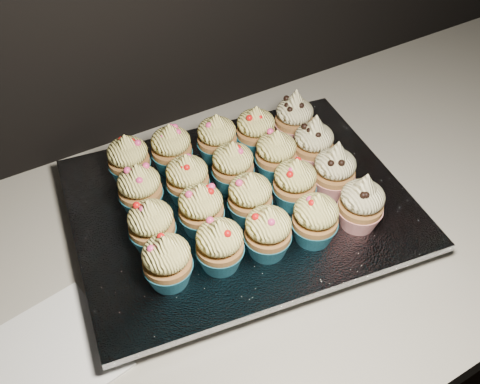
% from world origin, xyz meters
% --- Properties ---
extents(cabinet, '(2.40, 0.60, 0.86)m').
position_xyz_m(cabinet, '(0.00, 1.70, 0.43)').
color(cabinet, black).
rests_on(cabinet, ground).
extents(worktop, '(2.44, 0.64, 0.04)m').
position_xyz_m(worktop, '(0.00, 1.70, 0.88)').
color(worktop, beige).
rests_on(worktop, cabinet).
extents(napkin, '(0.18, 0.18, 0.00)m').
position_xyz_m(napkin, '(-0.38, 1.65, 0.90)').
color(napkin, white).
rests_on(napkin, worktop).
extents(baking_tray, '(0.49, 0.41, 0.02)m').
position_xyz_m(baking_tray, '(-0.06, 1.73, 0.91)').
color(baking_tray, black).
rests_on(baking_tray, worktop).
extents(foil_lining, '(0.54, 0.45, 0.01)m').
position_xyz_m(foil_lining, '(-0.06, 1.73, 0.93)').
color(foil_lining, silver).
rests_on(foil_lining, baking_tray).
extents(cupcake_0, '(0.06, 0.06, 0.08)m').
position_xyz_m(cupcake_0, '(-0.21, 1.65, 0.97)').
color(cupcake_0, '#1B667F').
rests_on(cupcake_0, foil_lining).
extents(cupcake_1, '(0.06, 0.06, 0.08)m').
position_xyz_m(cupcake_1, '(-0.15, 1.64, 0.97)').
color(cupcake_1, '#1B667F').
rests_on(cupcake_1, foil_lining).
extents(cupcake_2, '(0.06, 0.06, 0.08)m').
position_xyz_m(cupcake_2, '(-0.08, 1.63, 0.97)').
color(cupcake_2, '#1B667F').
rests_on(cupcake_2, foil_lining).
extents(cupcake_3, '(0.06, 0.06, 0.08)m').
position_xyz_m(cupcake_3, '(-0.01, 1.62, 0.97)').
color(cupcake_3, '#1B667F').
rests_on(cupcake_3, foil_lining).
extents(cupcake_4, '(0.06, 0.06, 0.10)m').
position_xyz_m(cupcake_4, '(0.06, 1.61, 0.97)').
color(cupcake_4, red).
rests_on(cupcake_4, foil_lining).
extents(cupcake_5, '(0.06, 0.06, 0.08)m').
position_xyz_m(cupcake_5, '(-0.21, 1.72, 0.97)').
color(cupcake_5, '#1B667F').
rests_on(cupcake_5, foil_lining).
extents(cupcake_6, '(0.06, 0.06, 0.08)m').
position_xyz_m(cupcake_6, '(-0.14, 1.71, 0.97)').
color(cupcake_6, '#1B667F').
rests_on(cupcake_6, foil_lining).
extents(cupcake_7, '(0.06, 0.06, 0.08)m').
position_xyz_m(cupcake_7, '(-0.07, 1.70, 0.97)').
color(cupcake_7, '#1B667F').
rests_on(cupcake_7, foil_lining).
extents(cupcake_8, '(0.06, 0.06, 0.08)m').
position_xyz_m(cupcake_8, '(0.00, 1.69, 0.97)').
color(cupcake_8, '#1B667F').
rests_on(cupcake_8, foil_lining).
extents(cupcake_9, '(0.06, 0.06, 0.10)m').
position_xyz_m(cupcake_9, '(0.07, 1.68, 0.97)').
color(cupcake_9, red).
rests_on(cupcake_9, foil_lining).
extents(cupcake_10, '(0.06, 0.06, 0.08)m').
position_xyz_m(cupcake_10, '(-0.19, 1.79, 0.97)').
color(cupcake_10, '#1B667F').
rests_on(cupcake_10, foil_lining).
extents(cupcake_11, '(0.06, 0.06, 0.08)m').
position_xyz_m(cupcake_11, '(-0.13, 1.78, 0.97)').
color(cupcake_11, '#1B667F').
rests_on(cupcake_11, foil_lining).
extents(cupcake_12, '(0.06, 0.06, 0.08)m').
position_xyz_m(cupcake_12, '(-0.06, 1.77, 0.97)').
color(cupcake_12, '#1B667F').
rests_on(cupcake_12, foil_lining).
extents(cupcake_13, '(0.06, 0.06, 0.08)m').
position_xyz_m(cupcake_13, '(0.01, 1.76, 0.97)').
color(cupcake_13, '#1B667F').
rests_on(cupcake_13, foil_lining).
extents(cupcake_14, '(0.06, 0.06, 0.10)m').
position_xyz_m(cupcake_14, '(0.08, 1.75, 0.97)').
color(cupcake_14, red).
rests_on(cupcake_14, foil_lining).
extents(cupcake_15, '(0.06, 0.06, 0.08)m').
position_xyz_m(cupcake_15, '(-0.18, 1.86, 0.97)').
color(cupcake_15, '#1B667F').
rests_on(cupcake_15, foil_lining).
extents(cupcake_16, '(0.06, 0.06, 0.08)m').
position_xyz_m(cupcake_16, '(-0.12, 1.85, 0.97)').
color(cupcake_16, '#1B667F').
rests_on(cupcake_16, foil_lining).
extents(cupcake_17, '(0.06, 0.06, 0.08)m').
position_xyz_m(cupcake_17, '(-0.04, 1.84, 0.97)').
color(cupcake_17, '#1B667F').
rests_on(cupcake_17, foil_lining).
extents(cupcake_18, '(0.06, 0.06, 0.08)m').
position_xyz_m(cupcake_18, '(0.02, 1.82, 0.97)').
color(cupcake_18, '#1B667F').
rests_on(cupcake_18, foil_lining).
extents(cupcake_19, '(0.06, 0.06, 0.10)m').
position_xyz_m(cupcake_19, '(0.09, 1.82, 0.97)').
color(cupcake_19, red).
rests_on(cupcake_19, foil_lining).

